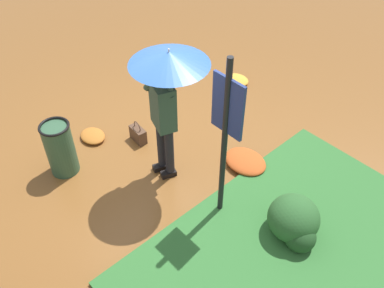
{
  "coord_description": "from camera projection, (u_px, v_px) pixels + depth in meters",
  "views": [
    {
      "loc": [
        3.67,
        -2.74,
        4.37
      ],
      "look_at": [
        0.8,
        -0.13,
        0.85
      ],
      "focal_mm": 39.08,
      "sensor_mm": 36.0,
      "label": 1
    }
  ],
  "objects": [
    {
      "name": "shrub_cluster",
      "position": [
        295.0,
        222.0,
        5.06
      ],
      "size": [
        0.7,
        0.64,
        0.57
      ],
      "color": "#285628",
      "rests_on": "ground_plane"
    },
    {
      "name": "info_sign_post",
      "position": [
        226.0,
        125.0,
        4.57
      ],
      "size": [
        0.44,
        0.07,
        2.3
      ],
      "color": "black",
      "rests_on": "ground_plane"
    },
    {
      "name": "leaf_pile_by_bench",
      "position": [
        93.0,
        136.0,
        6.57
      ],
      "size": [
        0.44,
        0.35,
        0.1
      ],
      "color": "#A86023",
      "rests_on": "ground_plane"
    },
    {
      "name": "handbag",
      "position": [
        138.0,
        134.0,
        6.48
      ],
      "size": [
        0.31,
        0.16,
        0.37
      ],
      "color": "#4C3323",
      "rests_on": "ground_plane"
    },
    {
      "name": "trash_bin",
      "position": [
        60.0,
        148.0,
        5.81
      ],
      "size": [
        0.42,
        0.42,
        0.83
      ],
      "color": "#2D5138",
      "rests_on": "ground_plane"
    },
    {
      "name": "leaf_pile_near_person",
      "position": [
        237.0,
        80.0,
        7.74
      ],
      "size": [
        0.46,
        0.37,
        0.1
      ],
      "color": "gold",
      "rests_on": "ground_plane"
    },
    {
      "name": "leaf_pile_far_path",
      "position": [
        245.0,
        161.0,
        6.11
      ],
      "size": [
        0.65,
        0.52,
        0.14
      ],
      "color": "#B74C1E",
      "rests_on": "ground_plane"
    },
    {
      "name": "person_with_umbrella",
      "position": [
        166.0,
        83.0,
        4.99
      ],
      "size": [
        0.96,
        0.96,
        2.04
      ],
      "color": "black",
      "rests_on": "ground_plane"
    },
    {
      "name": "ground_plane",
      "position": [
        162.0,
        156.0,
        6.31
      ],
      "size": [
        18.0,
        18.0,
        0.0
      ],
      "primitive_type": "plane",
      "color": "brown"
    }
  ]
}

